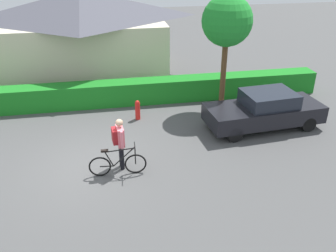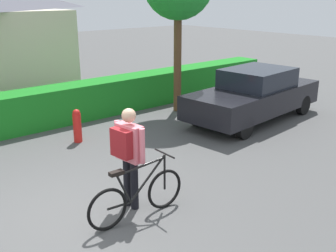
# 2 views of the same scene
# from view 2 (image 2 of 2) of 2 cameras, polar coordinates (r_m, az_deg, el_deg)

# --- Properties ---
(ground_plane) EXTENTS (60.00, 60.00, 0.00)m
(ground_plane) POSITION_cam_2_polar(r_m,az_deg,el_deg) (6.87, -13.48, -12.28)
(ground_plane) COLOR #4C4C4C
(parked_car_near) EXTENTS (4.55, 2.07, 1.44)m
(parked_car_near) POSITION_cam_2_polar(r_m,az_deg,el_deg) (11.70, 11.92, 4.31)
(parked_car_near) COLOR black
(parked_car_near) RESTS_ON ground
(bicycle) EXTENTS (1.76, 0.50, 0.98)m
(bicycle) POSITION_cam_2_polar(r_m,az_deg,el_deg) (6.52, -4.27, -9.72)
(bicycle) COLOR black
(bicycle) RESTS_ON ground
(person_rider) EXTENTS (0.38, 0.68, 1.71)m
(person_rider) POSITION_cam_2_polar(r_m,az_deg,el_deg) (6.57, -5.57, -3.21)
(person_rider) COLOR black
(person_rider) RESTS_ON ground
(fire_hydrant) EXTENTS (0.20, 0.20, 0.81)m
(fire_hydrant) POSITION_cam_2_polar(r_m,az_deg,el_deg) (9.98, -12.53, 0.09)
(fire_hydrant) COLOR red
(fire_hydrant) RESTS_ON ground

